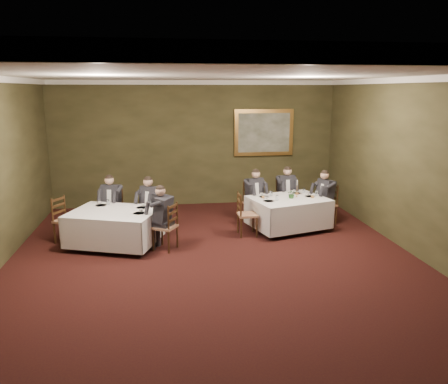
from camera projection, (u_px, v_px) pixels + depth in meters
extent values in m
plane|color=black|center=(219.00, 273.00, 7.93)|extent=(10.00, 10.00, 0.00)
cube|color=silver|center=(218.00, 74.00, 7.13)|extent=(8.00, 10.00, 0.10)
cube|color=#2D2B16|center=(195.00, 144.00, 12.35)|extent=(8.00, 0.10, 3.50)
cube|color=#2D2B16|center=(324.00, 337.00, 2.71)|extent=(8.00, 0.10, 3.50)
cube|color=#2D2B16|center=(432.00, 173.00, 8.09)|extent=(0.10, 10.00, 3.50)
cube|color=white|center=(195.00, 82.00, 11.91)|extent=(8.00, 0.10, 0.12)
cube|color=white|center=(337.00, 54.00, 2.37)|extent=(8.00, 0.10, 0.12)
cube|color=white|center=(440.00, 79.00, 7.69)|extent=(0.10, 10.00, 0.12)
cube|color=black|center=(288.00, 200.00, 10.26)|extent=(1.91, 1.63, 0.04)
cube|color=white|center=(289.00, 198.00, 10.25)|extent=(1.98, 1.70, 0.02)
cube|color=white|center=(288.00, 212.00, 10.33)|extent=(2.01, 1.72, 0.65)
cube|color=black|center=(114.00, 213.00, 9.17)|extent=(2.04, 1.78, 0.04)
cube|color=white|center=(114.00, 211.00, 9.17)|extent=(2.11, 1.86, 0.02)
cube|color=white|center=(115.00, 226.00, 9.24)|extent=(2.14, 1.88, 0.65)
cube|color=#966A4C|center=(254.00, 203.00, 10.91)|extent=(0.55, 0.54, 0.05)
cube|color=black|center=(250.00, 192.00, 11.02)|extent=(0.37, 0.15, 0.54)
cube|color=black|center=(254.00, 188.00, 10.82)|extent=(0.50, 0.43, 0.55)
sphere|color=tan|center=(254.00, 173.00, 10.74)|extent=(0.27, 0.27, 0.21)
cube|color=#966A4C|center=(285.00, 199.00, 11.27)|extent=(0.47, 0.45, 0.05)
cube|color=black|center=(283.00, 189.00, 11.40)|extent=(0.38, 0.06, 0.54)
cube|color=black|center=(286.00, 185.00, 11.18)|extent=(0.44, 0.34, 0.55)
sphere|color=tan|center=(286.00, 171.00, 11.10)|extent=(0.23, 0.23, 0.21)
cube|color=#966A4C|center=(247.00, 215.00, 9.89)|extent=(0.43, 0.45, 0.05)
cube|color=black|center=(239.00, 205.00, 9.80)|extent=(0.04, 0.38, 0.54)
cube|color=#966A4C|center=(326.00, 205.00, 10.74)|extent=(0.54, 0.55, 0.05)
cube|color=black|center=(332.00, 194.00, 10.76)|extent=(0.15, 0.37, 0.54)
cube|color=black|center=(326.00, 190.00, 10.65)|extent=(0.43, 0.50, 0.55)
sphere|color=tan|center=(327.00, 175.00, 10.56)|extent=(0.27, 0.27, 0.21)
cube|color=#966A4C|center=(112.00, 211.00, 10.19)|extent=(0.53, 0.52, 0.05)
cube|color=black|center=(115.00, 199.00, 10.31)|extent=(0.38, 0.13, 0.54)
cube|color=black|center=(111.00, 195.00, 10.10)|extent=(0.49, 0.41, 0.55)
sphere|color=tan|center=(110.00, 179.00, 10.01)|extent=(0.26, 0.26, 0.21)
cube|color=#966A4C|center=(151.00, 213.00, 10.00)|extent=(0.60, 0.59, 0.05)
cube|color=black|center=(156.00, 201.00, 10.11)|extent=(0.33, 0.24, 0.54)
cube|color=black|center=(151.00, 197.00, 9.92)|extent=(0.52, 0.49, 0.55)
sphere|color=tan|center=(150.00, 181.00, 9.83)|extent=(0.29, 0.29, 0.21)
cube|color=#966A4C|center=(165.00, 227.00, 9.01)|extent=(0.58, 0.59, 0.05)
cube|color=black|center=(173.00, 216.00, 8.89)|extent=(0.21, 0.35, 0.54)
cube|color=black|center=(164.00, 209.00, 8.93)|extent=(0.48, 0.52, 0.55)
sphere|color=tan|center=(164.00, 191.00, 8.84)|extent=(0.29, 0.29, 0.21)
cube|color=#966A4C|center=(66.00, 221.00, 9.45)|extent=(0.58, 0.59, 0.05)
cube|color=black|center=(59.00, 209.00, 9.46)|extent=(0.22, 0.34, 0.54)
imported|color=#2D5926|center=(292.00, 193.00, 10.21)|extent=(0.23, 0.21, 0.23)
cylinder|color=#AB7634|center=(297.00, 196.00, 10.37)|extent=(0.06, 0.06, 0.02)
cylinder|color=#AB7634|center=(297.00, 190.00, 10.34)|extent=(0.01, 0.01, 0.28)
cylinder|color=white|center=(297.00, 182.00, 10.29)|extent=(0.02, 0.02, 0.12)
cylinder|color=white|center=(264.00, 196.00, 10.39)|extent=(0.25, 0.25, 0.01)
cylinder|color=white|center=(262.00, 194.00, 10.53)|extent=(0.08, 0.08, 0.05)
cylinder|color=white|center=(271.00, 194.00, 10.40)|extent=(0.06, 0.06, 0.14)
cylinder|color=white|center=(101.00, 205.00, 9.61)|extent=(0.25, 0.25, 0.01)
cylinder|color=white|center=(102.00, 202.00, 9.75)|extent=(0.08, 0.08, 0.05)
cylinder|color=white|center=(109.00, 202.00, 9.62)|extent=(0.06, 0.06, 0.14)
cube|color=#C08E46|center=(264.00, 133.00, 12.49)|extent=(1.71, 0.08, 1.32)
cube|color=#474B32|center=(264.00, 133.00, 12.45)|extent=(1.49, 0.01, 1.10)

